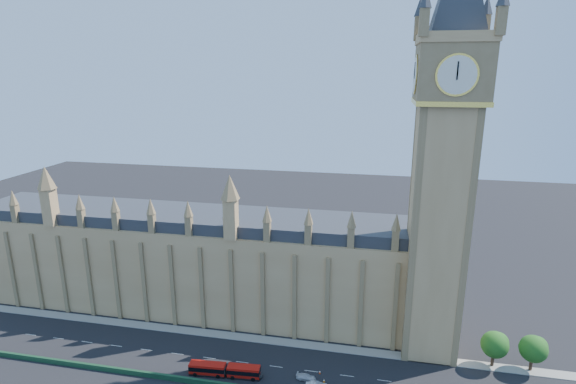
# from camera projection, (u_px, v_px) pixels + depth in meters

# --- Properties ---
(ground) EXTENTS (400.00, 400.00, 0.00)m
(ground) POSITION_uv_depth(u_px,v_px,m) (259.00, 364.00, 102.39)
(ground) COLOR black
(ground) RESTS_ON ground
(palace_westminster) EXTENTS (120.00, 20.00, 28.00)m
(palace_westminster) POSITION_uv_depth(u_px,v_px,m) (192.00, 261.00, 124.33)
(palace_westminster) COLOR tan
(palace_westminster) RESTS_ON ground
(elizabeth_tower) EXTENTS (20.59, 20.59, 105.00)m
(elizabeth_tower) POSITION_uv_depth(u_px,v_px,m) (447.00, 121.00, 94.00)
(elizabeth_tower) COLOR tan
(elizabeth_tower) RESTS_ON ground
(kerb_north) EXTENTS (160.00, 3.00, 0.16)m
(kerb_north) POSITION_uv_depth(u_px,v_px,m) (269.00, 340.00, 111.36)
(kerb_north) COLOR gray
(kerb_north) RESTS_ON ground
(tree_east_near) EXTENTS (6.00, 6.00, 8.50)m
(tree_east_near) POSITION_uv_depth(u_px,v_px,m) (496.00, 344.00, 100.45)
(tree_east_near) COLOR #382619
(tree_east_near) RESTS_ON ground
(tree_east_far) EXTENTS (6.00, 6.00, 8.50)m
(tree_east_far) POSITION_uv_depth(u_px,v_px,m) (534.00, 348.00, 98.92)
(tree_east_far) COLOR #382619
(tree_east_far) RESTS_ON ground
(red_bus) EXTENTS (15.86, 3.52, 2.67)m
(red_bus) POSITION_uv_depth(u_px,v_px,m) (225.00, 370.00, 98.32)
(red_bus) COLOR red
(red_bus) RESTS_ON ground
(car_grey) EXTENTS (3.85, 1.55, 1.31)m
(car_grey) POSITION_uv_depth(u_px,v_px,m) (254.00, 375.00, 97.93)
(car_grey) COLOR #3E4245
(car_grey) RESTS_ON ground
(car_white) EXTENTS (4.42, 2.13, 1.24)m
(car_white) POSITION_uv_depth(u_px,v_px,m) (306.00, 377.00, 97.20)
(car_white) COLOR silver
(car_white) RESTS_ON ground
(cone_a) EXTENTS (0.53, 0.53, 0.69)m
(cone_a) POSITION_uv_depth(u_px,v_px,m) (320.00, 372.00, 99.22)
(cone_a) COLOR black
(cone_a) RESTS_ON ground
(cone_b) EXTENTS (0.45, 0.45, 0.71)m
(cone_b) POSITION_uv_depth(u_px,v_px,m) (324.00, 381.00, 96.47)
(cone_b) COLOR black
(cone_b) RESTS_ON ground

